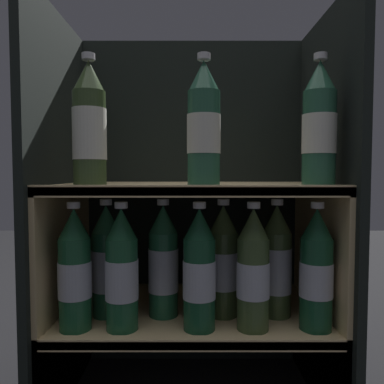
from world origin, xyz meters
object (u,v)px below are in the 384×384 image
at_px(bottle_upper_front_0, 89,127).
at_px(bottle_lower_front_2, 199,272).
at_px(bottle_lower_front_0, 75,272).
at_px(bottle_lower_front_3, 253,272).
at_px(bottle_lower_back_1, 163,263).
at_px(bottle_lower_back_0, 107,263).
at_px(bottle_lower_front_4, 316,272).
at_px(bottle_lower_front_1, 122,272).
at_px(bottle_lower_back_2, 223,263).
at_px(bottle_lower_back_3, 276,264).
at_px(bottle_upper_front_1, 204,127).
at_px(bottle_upper_front_2, 319,127).

relative_size(bottle_upper_front_0, bottle_lower_front_2, 1.00).
height_order(bottle_lower_front_0, bottle_lower_front_3, same).
bearing_deg(bottle_lower_front_3, bottle_lower_back_1, 158.47).
relative_size(bottle_lower_back_0, bottle_lower_back_1, 1.00).
height_order(bottle_lower_front_0, bottle_lower_front_4, same).
distance_m(bottle_lower_front_1, bottle_lower_front_4, 0.44).
xyz_separation_m(bottle_lower_front_1, bottle_lower_back_0, (-0.05, 0.08, -0.00)).
bearing_deg(bottle_lower_back_2, bottle_lower_front_2, -126.37).
xyz_separation_m(bottle_lower_front_0, bottle_lower_front_1, (0.11, 0.00, -0.00)).
bearing_deg(bottle_lower_back_1, bottle_lower_back_0, -180.00).
xyz_separation_m(bottle_upper_front_0, bottle_lower_back_3, (0.43, 0.08, -0.32)).
bearing_deg(bottle_upper_front_1, bottle_lower_back_1, 139.65).
bearing_deg(bottle_lower_back_0, bottle_lower_front_1, -57.22).
bearing_deg(bottle_upper_front_2, bottle_lower_front_4, 180.00).
xyz_separation_m(bottle_upper_front_2, bottle_lower_back_2, (-0.20, 0.08, -0.32)).
bearing_deg(bottle_lower_front_4, bottle_upper_front_0, -180.00).
bearing_deg(bottle_lower_front_0, bottle_lower_back_0, 57.22).
bearing_deg(bottle_lower_back_0, bottle_upper_front_1, -19.13).
bearing_deg(bottle_upper_front_1, bottle_upper_front_2, 0.00).
distance_m(bottle_upper_front_1, bottle_upper_front_2, 0.25).
bearing_deg(bottle_lower_back_1, bottle_upper_front_0, -152.10).
bearing_deg(bottle_lower_front_0, bottle_upper_front_1, 0.00).
distance_m(bottle_upper_front_0, bottle_lower_front_4, 0.60).
height_order(bottle_upper_front_2, bottle_lower_front_1, bottle_upper_front_2).
distance_m(bottle_upper_front_0, bottle_lower_front_0, 0.32).
relative_size(bottle_lower_front_2, bottle_lower_front_4, 1.00).
bearing_deg(bottle_lower_front_2, bottle_upper_front_2, 0.00).
height_order(bottle_lower_front_1, bottle_lower_back_3, same).
height_order(bottle_lower_front_3, bottle_lower_back_2, same).
distance_m(bottle_upper_front_0, bottle_upper_front_2, 0.50).
distance_m(bottle_upper_front_2, bottle_lower_front_0, 0.63).
bearing_deg(bottle_lower_back_2, bottle_lower_front_4, -22.08).
relative_size(bottle_lower_front_3, bottle_lower_back_1, 1.00).
bearing_deg(bottle_upper_front_1, bottle_upper_front_0, -180.00).
xyz_separation_m(bottle_lower_front_3, bottle_lower_back_2, (-0.06, 0.08, -0.00)).
xyz_separation_m(bottle_lower_front_3, bottle_lower_back_0, (-0.35, 0.08, -0.00)).
distance_m(bottle_upper_front_1, bottle_lower_back_3, 0.38).
distance_m(bottle_upper_front_0, bottle_lower_back_1, 0.37).
bearing_deg(bottle_lower_front_2, bottle_lower_front_0, 180.00).
height_order(bottle_lower_front_0, bottle_lower_back_3, same).
height_order(bottle_upper_front_2, bottle_lower_back_0, bottle_upper_front_2).
distance_m(bottle_upper_front_2, bottle_lower_back_3, 0.34).
xyz_separation_m(bottle_upper_front_1, bottle_lower_back_2, (0.05, 0.08, -0.32)).
bearing_deg(bottle_lower_front_2, bottle_lower_back_3, 23.16).
relative_size(bottle_lower_front_4, bottle_lower_back_0, 1.00).
distance_m(bottle_lower_front_0, bottle_lower_back_3, 0.48).
distance_m(bottle_lower_front_3, bottle_lower_back_0, 0.36).
distance_m(bottle_upper_front_1, bottle_lower_front_2, 0.32).
bearing_deg(bottle_upper_front_0, bottle_lower_front_2, 0.00).
xyz_separation_m(bottle_lower_front_2, bottle_lower_front_4, (0.26, 0.00, 0.00)).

